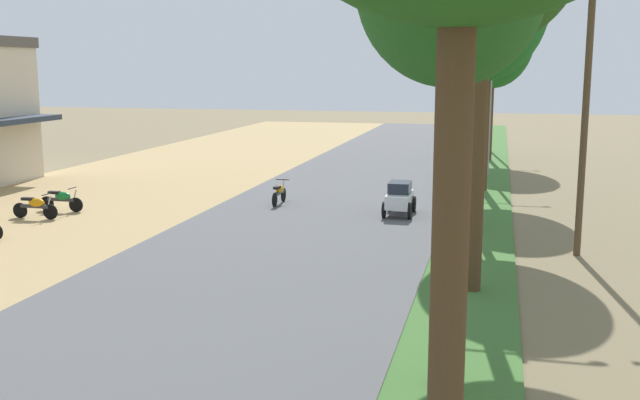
{
  "coord_description": "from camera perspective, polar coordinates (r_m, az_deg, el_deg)",
  "views": [
    {
      "loc": [
        6.3,
        -2.24,
        5.53
      ],
      "look_at": [
        0.93,
        20.3,
        1.4
      ],
      "focal_mm": 42.21,
      "sensor_mm": 36.0,
      "label": 1
    }
  ],
  "objects": [
    {
      "name": "motorbike_ahead_second",
      "position": [
        30.09,
        -3.11,
        0.62
      ],
      "size": [
        0.54,
        1.8,
        0.94
      ],
      "color": "black",
      "rests_on": "road_strip"
    },
    {
      "name": "streetlamp_far",
      "position": [
        49.95,
        12.99,
        8.94
      ],
      "size": [
        3.16,
        0.2,
        8.12
      ],
      "color": "gray",
      "rests_on": "median_strip"
    },
    {
      "name": "utility_pole_near",
      "position": [
        22.98,
        19.5,
        6.62
      ],
      "size": [
        1.8,
        0.2,
        8.34
      ],
      "color": "brown",
      "rests_on": "ground"
    },
    {
      "name": "car_hatchback_white",
      "position": [
        28.01,
        6.05,
        0.23
      ],
      "size": [
        1.04,
        2.0,
        1.23
      ],
      "color": "silver",
      "rests_on": "road_strip"
    },
    {
      "name": "parked_motorbike_fifth",
      "position": [
        29.13,
        -20.77,
        -0.39
      ],
      "size": [
        1.8,
        0.54,
        0.94
      ],
      "color": "black",
      "rests_on": "dirt_shoulder"
    },
    {
      "name": "streetlamp_near",
      "position": [
        22.32,
        12.21,
        7.2
      ],
      "size": [
        3.16,
        0.2,
        7.66
      ],
      "color": "gray",
      "rests_on": "median_strip"
    },
    {
      "name": "streetlamp_mid",
      "position": [
        38.57,
        12.79,
        8.18
      ],
      "size": [
        3.16,
        0.2,
        7.48
      ],
      "color": "gray",
      "rests_on": "median_strip"
    },
    {
      "name": "parked_motorbike_sixth",
      "position": [
        30.26,
        -19.0,
        0.09
      ],
      "size": [
        1.8,
        0.54,
        0.94
      ],
      "color": "black",
      "rests_on": "dirt_shoulder"
    },
    {
      "name": "median_tree_fifth",
      "position": [
        34.03,
        12.72,
        13.39
      ],
      "size": [
        4.34,
        4.34,
        10.27
      ],
      "color": "#4C351E",
      "rests_on": "median_strip"
    },
    {
      "name": "median_tree_sixth",
      "position": [
        45.32,
        13.04,
        11.99
      ],
      "size": [
        4.7,
        4.7,
        10.13
      ],
      "color": "#4C351E",
      "rests_on": "median_strip"
    },
    {
      "name": "median_tree_fourth",
      "position": [
        26.1,
        12.23,
        14.5
      ],
      "size": [
        4.39,
        4.39,
        10.24
      ],
      "color": "#4C351E",
      "rests_on": "median_strip"
    }
  ]
}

